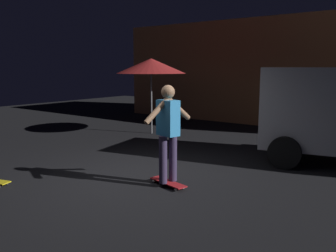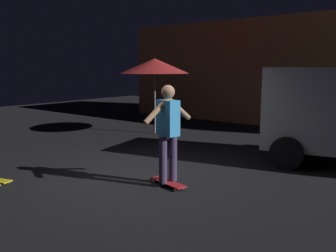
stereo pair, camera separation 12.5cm
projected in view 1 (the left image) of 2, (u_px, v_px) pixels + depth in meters
name	position (u px, v px, depth m)	size (l,w,h in m)	color
ground_plane	(140.00, 177.00, 6.67)	(28.00, 28.00, 0.00)	black
low_building	(273.00, 72.00, 14.16)	(11.10, 4.14, 3.73)	#C67A47
patio_umbrella	(151.00, 66.00, 10.82)	(2.10, 2.10, 2.30)	slate
skateboard_ridden	(168.00, 183.00, 6.20)	(0.80, 0.37, 0.07)	#AD1E23
skater	(168.00, 127.00, 6.04)	(0.42, 0.98, 1.67)	#382D4C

